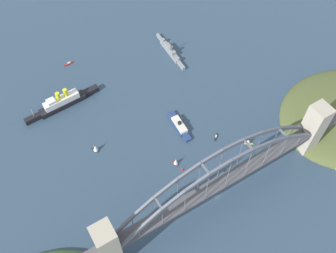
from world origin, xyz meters
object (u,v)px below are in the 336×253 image
Objects in this scene: harbor_ferry_steamer at (179,125)px; small_boat_4 at (176,162)px; harbor_arch_bridge at (221,180)px; naval_cruiser at (170,51)px; small_boat_0 at (95,148)px; small_boat_1 at (248,141)px; channel_marker_buoy at (182,170)px; small_boat_3 at (216,137)px; small_boat_2 at (69,64)px; ocean_liner at (62,102)px.

small_boat_4 is at bearing -126.86° from harbor_ferry_steamer.
harbor_arch_bridge reaches higher than naval_cruiser.
small_boat_0 is 138.58m from small_boat_1.
harbor_ferry_steamer is at bearing 131.16° from small_boat_1.
channel_marker_buoy is at bearing -117.78° from naval_cruiser.
harbor_ferry_steamer is 13.79× the size of channel_marker_buoy.
naval_cruiser is 7.00× the size of small_boat_1.
channel_marker_buoy is (-70.79, -134.37, -1.81)m from naval_cruiser.
harbor_ferry_steamer reaches higher than small_boat_3.
small_boat_4 reaches higher than small_boat_2.
ocean_liner is 129.33m from small_boat_4.
channel_marker_buoy is at bearing -79.19° from small_boat_2.
small_boat_1 is at bearing -45.89° from ocean_liner.
harbor_arch_bridge is 66.59m from small_boat_1.
small_boat_4 is (-72.28, -126.10, 0.94)m from naval_cruiser.
ocean_liner is 137.45m from channel_marker_buoy.
small_boat_3 is (101.36, -44.77, -3.48)m from small_boat_0.
ocean_liner is 28.55× the size of channel_marker_buoy.
ocean_liner is 65.43m from small_boat_0.
channel_marker_buoy is (-23.23, -41.24, -1.26)m from harbor_ferry_steamer.
naval_cruiser reaches higher than small_boat_0.
naval_cruiser is at bearing 62.95° from harbor_ferry_steamer.
channel_marker_buoy is (1.49, -8.27, -2.75)m from small_boat_4.
naval_cruiser is at bearing 62.22° from channel_marker_buoy.
small_boat_1 is 1.12× the size of small_boat_4.
channel_marker_buoy is (33.75, -176.71, 0.32)m from small_boat_2.
small_boat_4 is at bearing 100.19° from channel_marker_buoy.
naval_cruiser is 123.75m from small_boat_3.
small_boat_0 is 80.35m from channel_marker_buoy.
harbor_ferry_steamer is at bearing 81.21° from harbor_arch_bridge.
harbor_arch_bridge reaches higher than harbor_ferry_steamer.
ocean_liner is at bearing 117.33° from small_boat_4.
small_boat_1 is 1.31× the size of small_boat_3.
small_boat_1 reaches higher than channel_marker_buoy.
small_boat_2 is (-100.05, 184.73, -3.54)m from small_boat_1.
small_boat_2 is 3.92× the size of channel_marker_buoy.
harbor_ferry_steamer is at bearing -67.19° from small_boat_2.
ocean_liner is 8.84× the size of small_boat_0.
small_boat_1 is 210.12m from small_boat_2.
small_boat_2 is (-44.97, 213.17, -27.88)m from harbor_arch_bridge.
harbor_arch_bridge is 6.73× the size of harbor_ferry_steamer.
ocean_liner is at bearing 134.11° from small_boat_1.
small_boat_4 is (32.27, -168.43, 3.07)m from small_boat_2.
harbor_ferry_steamer is (12.01, 77.70, -26.30)m from harbor_arch_bridge.
harbor_arch_bridge reaches higher than channel_marker_buoy.
small_boat_3 is at bearing -45.87° from ocean_liner.
small_boat_1 is (55.08, 28.43, -24.34)m from harbor_arch_bridge.
small_boat_4 reaches higher than channel_marker_buoy.
small_boat_0 is at bearing -85.34° from ocean_liner.
harbor_arch_bridge is at bearing -109.22° from naval_cruiser.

